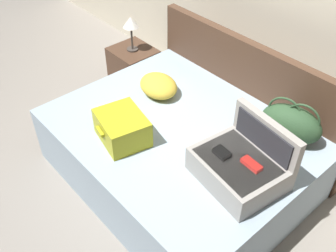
{
  "coord_description": "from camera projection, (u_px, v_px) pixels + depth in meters",
  "views": [
    {
      "loc": [
        1.64,
        -1.16,
        2.51
      ],
      "look_at": [
        0.0,
        0.29,
        0.62
      ],
      "focal_mm": 41.52,
      "sensor_mm": 36.0,
      "label": 1
    }
  ],
  "objects": [
    {
      "name": "table_lamp",
      "position": [
        131.0,
        24.0,
        3.82
      ],
      "size": [
        0.16,
        0.16,
        0.36
      ],
      "color": "#3F3833",
      "rests_on": "nightstand"
    },
    {
      "name": "hard_case_medium",
      "position": [
        122.0,
        128.0,
        2.86
      ],
      "size": [
        0.44,
        0.39,
        0.21
      ],
      "rotation": [
        0.0,
        0.0,
        -0.21
      ],
      "color": "gold",
      "rests_on": "bed"
    },
    {
      "name": "nightstand",
      "position": [
        134.0,
        70.0,
        4.16
      ],
      "size": [
        0.44,
        0.4,
        0.49
      ],
      "primitive_type": "cube",
      "color": "#4C3323",
      "rests_on": "ground"
    },
    {
      "name": "duffel_bag",
      "position": [
        291.0,
        123.0,
        2.83
      ],
      "size": [
        0.5,
        0.35,
        0.35
      ],
      "rotation": [
        0.0,
        0.0,
        0.23
      ],
      "color": "#2D4C2D",
      "rests_on": "bed"
    },
    {
      "name": "pillow_near_headboard",
      "position": [
        158.0,
        86.0,
        3.32
      ],
      "size": [
        0.41,
        0.35,
        0.16
      ],
      "primitive_type": "ellipsoid",
      "rotation": [
        0.0,
        0.0,
        -0.15
      ],
      "color": "gold",
      "rests_on": "bed"
    },
    {
      "name": "ground_plane",
      "position": [
        142.0,
        199.0,
        3.15
      ],
      "size": [
        12.0,
        12.0,
        0.0
      ],
      "primitive_type": "plane",
      "color": "gray"
    },
    {
      "name": "headboard",
      "position": [
        246.0,
        93.0,
        3.43
      ],
      "size": [
        2.01,
        0.08,
        0.98
      ],
      "primitive_type": "cube",
      "color": "#4C3323",
      "rests_on": "ground"
    },
    {
      "name": "bed",
      "position": [
        178.0,
        153.0,
        3.18
      ],
      "size": [
        1.97,
        1.53,
        0.52
      ],
      "primitive_type": "cube",
      "color": "#99ADBC",
      "rests_on": "ground"
    },
    {
      "name": "hard_case_large",
      "position": [
        241.0,
        165.0,
        2.55
      ],
      "size": [
        0.62,
        0.54,
        0.42
      ],
      "rotation": [
        0.0,
        0.0,
        -0.13
      ],
      "color": "gray",
      "rests_on": "bed"
    }
  ]
}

